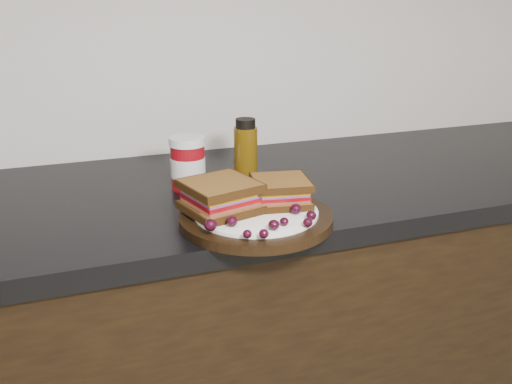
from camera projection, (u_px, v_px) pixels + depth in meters
base_cabinets at (190, 376)px, 1.36m from camera, size 3.96×0.58×0.86m
countertop at (182, 200)px, 1.21m from camera, size 3.98×0.60×0.04m
plate at (256, 218)px, 1.04m from camera, size 0.28×0.28×0.02m
sandwich_left at (220, 196)px, 1.02m from camera, size 0.15×0.15×0.06m
sandwich_right at (281, 191)px, 1.06m from camera, size 0.12×0.12×0.05m
grape_0 at (211, 225)px, 0.94m from camera, size 0.02×0.02×0.02m
grape_1 at (232, 221)px, 0.96m from camera, size 0.02×0.02×0.02m
grape_2 at (247, 234)px, 0.92m from camera, size 0.02×0.02×0.01m
grape_3 at (264, 234)px, 0.92m from camera, size 0.02×0.02×0.02m
grape_4 at (274, 225)px, 0.95m from camera, size 0.02×0.02×0.02m
grape_5 at (284, 222)px, 0.97m from camera, size 0.02×0.02×0.01m
grape_6 at (308, 223)px, 0.96m from camera, size 0.02×0.02×0.02m
grape_7 at (311, 215)px, 0.99m from camera, size 0.02×0.02×0.02m
grape_8 at (296, 209)px, 1.02m from camera, size 0.02×0.02×0.02m
grape_9 at (287, 205)px, 1.04m from camera, size 0.02×0.02×0.02m
grape_10 at (298, 197)px, 1.08m from camera, size 0.02×0.02×0.02m
grape_11 at (282, 197)px, 1.08m from camera, size 0.02×0.02×0.02m
grape_12 at (271, 197)px, 1.08m from camera, size 0.02×0.02×0.02m
grape_13 at (210, 202)px, 1.05m from camera, size 0.02×0.02×0.02m
grape_14 at (213, 211)px, 1.01m from camera, size 0.02×0.02×0.01m
grape_15 at (228, 212)px, 1.01m from camera, size 0.02×0.02×0.02m
grape_16 at (213, 201)px, 1.06m from camera, size 0.02×0.02×0.02m
grape_17 at (216, 204)px, 1.04m from camera, size 0.02×0.02×0.02m
grape_18 at (206, 213)px, 1.00m from camera, size 0.02×0.02×0.02m
condiment_jar at (188, 163)px, 1.21m from camera, size 0.09×0.09×0.11m
oil_bottle at (246, 151)px, 1.24m from camera, size 0.06×0.06×0.14m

